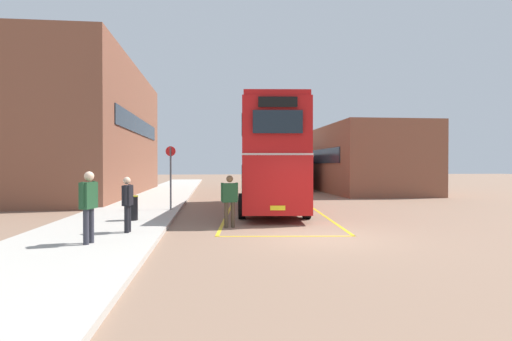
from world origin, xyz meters
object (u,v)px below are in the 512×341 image
(pedestrian_waiting_near, at_px, (128,201))
(litter_bin, at_px, (132,208))
(pedestrian_boarding, at_px, (230,197))
(pedestrian_waiting_far, at_px, (89,201))
(bus_stop_sign, at_px, (171,172))
(double_decker_bus, at_px, (270,157))
(single_deck_bus, at_px, (288,170))

(pedestrian_waiting_near, distance_m, litter_bin, 2.76)
(pedestrian_boarding, height_order, pedestrian_waiting_far, pedestrian_waiting_far)
(litter_bin, bearing_deg, pedestrian_waiting_far, -92.62)
(pedestrian_waiting_far, distance_m, litter_bin, 4.44)
(litter_bin, distance_m, bus_stop_sign, 3.86)
(pedestrian_boarding, bearing_deg, pedestrian_waiting_far, -138.82)
(pedestrian_boarding, height_order, litter_bin, pedestrian_boarding)
(pedestrian_waiting_near, bearing_deg, litter_bin, 98.53)
(double_decker_bus, distance_m, bus_stop_sign, 4.66)
(pedestrian_waiting_far, bearing_deg, litter_bin, 87.38)
(pedestrian_waiting_near, bearing_deg, double_decker_bus, 52.67)
(single_deck_bus, xyz_separation_m, pedestrian_boarding, (-6.09, -22.10, -0.61))
(litter_bin, height_order, bus_stop_sign, bus_stop_sign)
(double_decker_bus, bearing_deg, litter_bin, -143.67)
(double_decker_bus, xyz_separation_m, single_deck_bus, (3.95, 16.79, -0.87))
(single_deck_bus, relative_size, pedestrian_boarding, 5.54)
(litter_bin, bearing_deg, pedestrian_boarding, -19.20)
(pedestrian_waiting_near, relative_size, bus_stop_sign, 0.58)
(single_deck_bus, height_order, bus_stop_sign, single_deck_bus)
(single_deck_bus, relative_size, litter_bin, 11.10)
(pedestrian_waiting_near, height_order, litter_bin, pedestrian_waiting_near)
(double_decker_bus, relative_size, pedestrian_waiting_near, 6.51)
(bus_stop_sign, bearing_deg, pedestrian_waiting_near, -95.74)
(pedestrian_boarding, relative_size, pedestrian_waiting_far, 0.97)
(double_decker_bus, distance_m, pedestrian_waiting_near, 8.68)
(single_deck_bus, bearing_deg, litter_bin, -114.54)
(double_decker_bus, height_order, pedestrian_waiting_far, double_decker_bus)
(double_decker_bus, xyz_separation_m, pedestrian_waiting_far, (-5.79, -8.50, -1.31))
(single_deck_bus, distance_m, litter_bin, 23.00)
(litter_bin, relative_size, bus_stop_sign, 0.31)
(double_decker_bus, height_order, bus_stop_sign, double_decker_bus)
(single_deck_bus, height_order, pedestrian_waiting_near, single_deck_bus)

